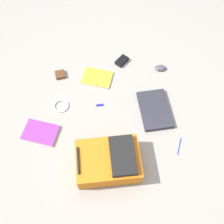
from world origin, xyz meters
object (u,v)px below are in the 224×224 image
object	(u,v)px
backpack	(109,161)
cable_coil	(61,106)
computer_mouse	(160,68)
book_red	(97,78)
book_comic	(40,133)
power_brick	(122,61)
pen_black	(179,146)
laptop	(155,110)
earbud_pouch	(60,75)
usb_stick	(100,105)

from	to	relation	value
backpack	cable_coil	distance (m)	0.64
computer_mouse	book_red	bearing A→B (deg)	97.86
book_comic	power_brick	world-z (taller)	power_brick
backpack	pen_black	size ratio (longest dim) A/B	3.59
laptop	earbud_pouch	bearing A→B (deg)	73.76
laptop	earbud_pouch	world-z (taller)	laptop
book_comic	earbud_pouch	bearing A→B (deg)	-2.91
backpack	usb_stick	bearing A→B (deg)	16.71
computer_mouse	pen_black	world-z (taller)	computer_mouse
computer_mouse	power_brick	size ratio (longest dim) A/B	0.85
book_red	book_comic	distance (m)	0.68
book_red	earbud_pouch	distance (m)	0.32
computer_mouse	power_brick	bearing A→B (deg)	74.53
computer_mouse	power_brick	xyz separation A→B (m)	(0.03, 0.35, -0.00)
backpack	cable_coil	world-z (taller)	backpack
backpack	earbud_pouch	xyz separation A→B (m)	(0.74, 0.53, -0.07)
cable_coil	pen_black	world-z (taller)	cable_coil
book_comic	pen_black	bearing A→B (deg)	-88.35
book_comic	usb_stick	xyz separation A→B (m)	(0.31, -0.42, -0.01)
cable_coil	usb_stick	bearing A→B (deg)	-80.70
cable_coil	usb_stick	world-z (taller)	cable_coil
power_brick	usb_stick	size ratio (longest dim) A/B	1.98
pen_black	earbud_pouch	world-z (taller)	earbud_pouch
earbud_pouch	usb_stick	bearing A→B (deg)	-123.19
earbud_pouch	power_brick	bearing A→B (deg)	-66.74
book_comic	computer_mouse	size ratio (longest dim) A/B	2.78
computer_mouse	cable_coil	distance (m)	0.93
cable_coil	usb_stick	xyz separation A→B (m)	(0.05, -0.31, -0.00)
backpack	power_brick	distance (m)	0.97
backpack	earbud_pouch	world-z (taller)	backpack
book_red	book_comic	size ratio (longest dim) A/B	0.95
book_red	book_comic	bearing A→B (deg)	148.74
earbud_pouch	cable_coil	bearing A→B (deg)	-166.04
backpack	computer_mouse	xyz separation A→B (m)	(0.93, -0.33, -0.06)
laptop	power_brick	size ratio (longest dim) A/B	3.47
backpack	earbud_pouch	size ratio (longest dim) A/B	6.11
laptop	cable_coil	world-z (taller)	laptop
backpack	book_red	distance (m)	0.79
cable_coil	usb_stick	distance (m)	0.32
backpack	computer_mouse	size ratio (longest dim) A/B	5.07
laptop	usb_stick	distance (m)	0.45
usb_stick	earbud_pouch	bearing A→B (deg)	56.81
earbud_pouch	computer_mouse	bearing A→B (deg)	-77.73
book_comic	earbud_pouch	distance (m)	0.56
power_brick	earbud_pouch	distance (m)	0.56
cable_coil	power_brick	bearing A→B (deg)	-39.79
book_red	book_comic	xyz separation A→B (m)	(-0.58, 0.35, 0.00)
book_comic	pen_black	world-z (taller)	book_comic
backpack	usb_stick	distance (m)	0.52
backpack	laptop	size ratio (longest dim) A/B	1.24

